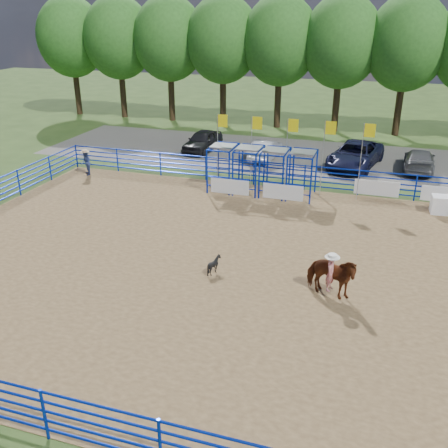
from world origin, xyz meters
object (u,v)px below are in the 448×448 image
at_px(car_c, 355,155).
at_px(car_a, 203,141).
at_px(car_b, 266,150).
at_px(car_d, 419,160).
at_px(calf, 214,265).
at_px(spectator_cowboy, 86,162).
at_px(horse_and_rider, 331,274).

bearing_deg(car_c, car_a, -172.21).
bearing_deg(car_b, car_a, -4.23).
bearing_deg(car_d, calf, 66.75).
distance_m(spectator_cowboy, car_d, 21.23).
height_order(horse_and_rider, spectator_cowboy, horse_and_rider).
height_order(horse_and_rider, car_c, horse_and_rider).
distance_m(car_b, car_d, 10.05).
relative_size(calf, car_d, 0.16).
xyz_separation_m(horse_and_rider, calf, (-4.53, 0.37, -0.53)).
bearing_deg(horse_and_rider, car_d, 77.99).
xyz_separation_m(spectator_cowboy, car_b, (9.87, 6.98, -0.15)).
xyz_separation_m(calf, car_c, (4.22, 16.59, 0.44)).
height_order(horse_and_rider, car_a, horse_and_rider).
bearing_deg(spectator_cowboy, car_b, 35.25).
distance_m(horse_and_rider, spectator_cowboy, 19.06).
bearing_deg(car_a, car_d, 3.29).
xyz_separation_m(spectator_cowboy, car_c, (15.92, 6.95, -0.01)).
relative_size(calf, car_c, 0.12).
relative_size(spectator_cowboy, car_a, 0.36).
bearing_deg(car_c, spectator_cowboy, -144.72).
relative_size(car_b, car_d, 0.87).
bearing_deg(calf, car_c, -42.65).
distance_m(horse_and_rider, car_b, 18.14).
height_order(car_b, car_c, car_c).
distance_m(spectator_cowboy, car_c, 17.37).
bearing_deg(car_b, spectator_cowboy, 39.38).
xyz_separation_m(car_c, car_d, (4.00, 0.41, -0.14)).
height_order(calf, car_d, car_d).
distance_m(car_a, car_b, 4.96).
height_order(car_c, car_d, car_c).
height_order(car_a, car_c, car_c).
xyz_separation_m(car_a, car_c, (10.95, -0.74, 0.06)).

